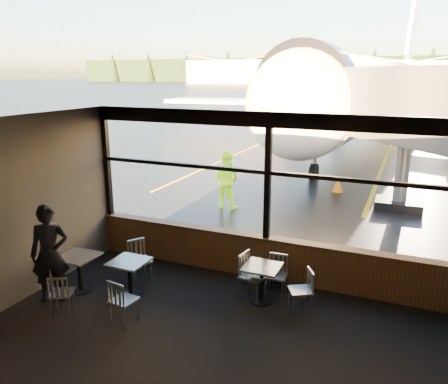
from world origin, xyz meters
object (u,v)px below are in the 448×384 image
Objects in this scene: airliner at (379,49)px; cafe_table_mid at (130,278)px; chair_near_e at (300,291)px; cone_nose at (338,185)px; chair_mid_s at (124,301)px; cafe_table_left at (79,273)px; chair_mid_w at (140,261)px; ground_crew at (226,180)px; chair_left_s at (62,293)px; chair_near_w at (253,277)px; passenger at (50,254)px; cafe_table_near at (262,284)px; chair_near_n at (276,276)px.

cafe_table_mid is at bearing -90.35° from airliner.
chair_near_e is 1.57× the size of cone_nose.
chair_mid_s is at bearing -89.07° from airliner.
airliner reaches higher than cafe_table_left.
ground_crew is (-0.39, 5.54, 0.48)m from chair_mid_w.
cafe_table_left is (-3.42, -23.92, -5.35)m from airliner.
ground_crew is at bearing -94.21° from airliner.
chair_left_s is at bearing -91.82° from airliner.
chair_mid_w is (-2.43, -0.19, -0.03)m from chair_near_w.
cafe_table_mid is 0.39× the size of passenger.
cafe_table_left is at bearing -92.76° from airliner.
chair_mid_w is at bearing -176.30° from cafe_table_near.
airliner is 15.14m from cone_nose.
cafe_table_left is at bearing 73.31° from chair_near_e.
passenger is at bearing -151.20° from cafe_table_mid.
chair_near_w is at bearing 174.28° from cafe_table_near.
airliner is at bearing -94.94° from ground_crew.
cafe_table_left is 1.63m from chair_mid_s.
chair_left_s is (-3.35, -2.16, -0.01)m from chair_near_n.
chair_near_e is at bearing 140.83° from chair_near_n.
passenger is at bearing -177.17° from chair_mid_s.
airliner is 23.52m from cafe_table_near.
chair_near_n is at bearing 126.90° from ground_crew.
airliner reaches higher than chair_near_e.
cafe_table_left is 4.33m from chair_near_e.
chair_mid_s reaches higher than cone_nose.
cone_nose is (0.22, 8.76, -0.21)m from chair_near_w.
chair_near_e is (0.80, -22.97, -5.32)m from airliner.
cafe_table_mid is at bearing 27.35° from chair_left_s.
chair_near_w is 2.43m from chair_mid_s.
chair_left_s reaches higher than cafe_table_near.
cone_nose is (2.64, 8.95, -0.18)m from chair_mid_w.
chair_near_w is 1.10× the size of chair_mid_s.
passenger is 3.63× the size of cone_nose.
chair_near_w is at bearing 55.19° from chair_near_e.
chair_near_w is (2.24, 0.82, 0.09)m from cafe_table_mid.
ground_crew is at bearing -142.71° from chair_near_w.
chair_near_n is at bearing 23.49° from cafe_table_mid.
chair_near_e is 0.94m from chair_near_w.
cafe_table_near is 0.40× the size of ground_crew.
chair_left_s reaches higher than cone_nose.
chair_near_e is at bearing 126.18° from chair_mid_w.
chair_near_n is 0.97× the size of chair_mid_s.
chair_near_n reaches higher than cafe_table_left.
airliner reaches higher than passenger.
chair_near_n is (0.23, -22.57, -5.31)m from airliner.
airliner is 51.05× the size of cafe_table_near.
chair_left_s is 7.22m from ground_crew.
chair_mid_w reaches higher than chair_mid_s.
ground_crew is at bearing -62.28° from chair_near_n.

